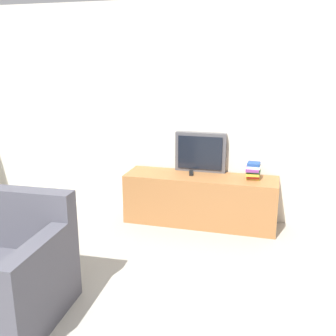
# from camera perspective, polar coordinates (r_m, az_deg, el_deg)

# --- Properties ---
(wall_back) EXTENTS (9.00, 0.06, 2.60)m
(wall_back) POSITION_cam_1_polar(r_m,az_deg,el_deg) (4.88, 1.31, 8.13)
(wall_back) COLOR silver
(wall_back) RESTS_ON ground_plane
(tv_stand) EXTENTS (1.80, 0.50, 0.59)m
(tv_stand) POSITION_cam_1_polar(r_m,az_deg,el_deg) (4.75, 4.70, -4.59)
(tv_stand) COLOR #9E6638
(tv_stand) RESTS_ON ground_plane
(television) EXTENTS (0.62, 0.09, 0.48)m
(television) POSITION_cam_1_polar(r_m,az_deg,el_deg) (4.80, 4.74, 2.31)
(television) COLOR #4C4C51
(television) RESTS_ON tv_stand
(book_stack) EXTENTS (0.18, 0.22, 0.19)m
(book_stack) POSITION_cam_1_polar(r_m,az_deg,el_deg) (4.61, 12.24, -0.39)
(book_stack) COLOR gold
(book_stack) RESTS_ON tv_stand
(remote_on_stand) EXTENTS (0.09, 0.19, 0.02)m
(remote_on_stand) POSITION_cam_1_polar(r_m,az_deg,el_deg) (4.73, 3.38, -0.72)
(remote_on_stand) COLOR black
(remote_on_stand) RESTS_ON tv_stand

